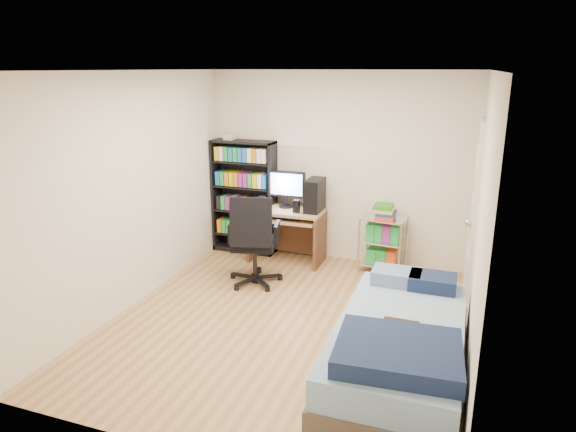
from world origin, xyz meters
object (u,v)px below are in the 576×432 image
at_px(computer_desk, 295,214).
at_px(bed, 400,346).
at_px(office_chair, 254,256).
at_px(media_shelf, 244,195).

height_order(computer_desk, bed, computer_desk).
xyz_separation_m(computer_desk, office_chair, (-0.21, -0.92, -0.30)).
height_order(media_shelf, office_chair, media_shelf).
bearing_deg(media_shelf, office_chair, -60.64).
distance_m(media_shelf, computer_desk, 0.82).
xyz_separation_m(office_chair, bed, (1.91, -1.35, -0.09)).
distance_m(media_shelf, office_chair, 1.29).
bearing_deg(office_chair, computer_desk, 63.24).
bearing_deg(computer_desk, office_chair, -102.64).
xyz_separation_m(media_shelf, bed, (2.50, -2.40, -0.54)).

